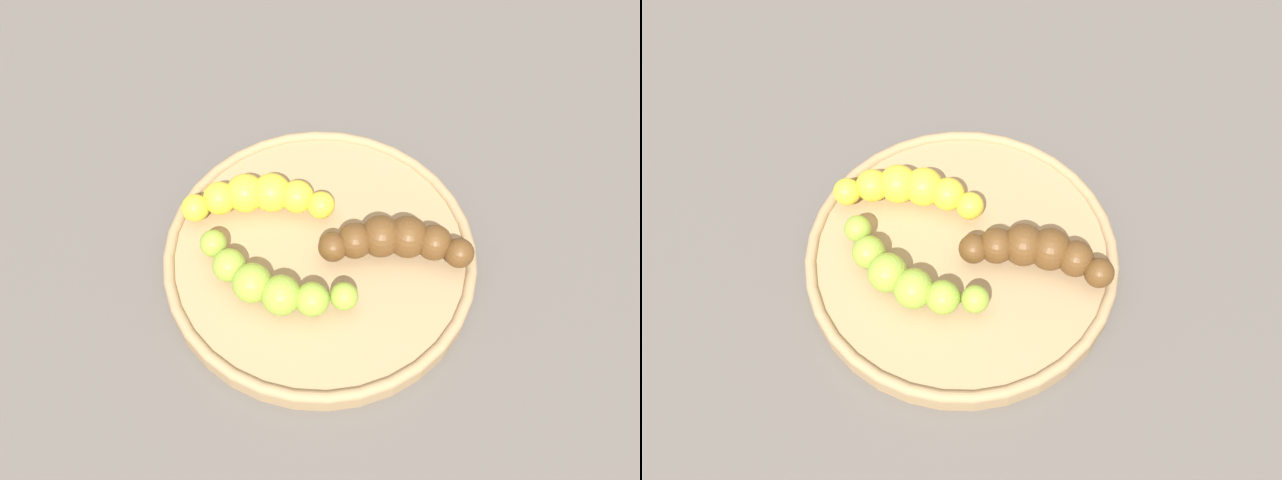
{
  "view_description": "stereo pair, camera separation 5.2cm",
  "coord_description": "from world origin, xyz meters",
  "views": [
    {
      "loc": [
        -0.16,
        0.27,
        0.54
      ],
      "look_at": [
        0.0,
        0.0,
        0.04
      ],
      "focal_mm": 39.2,
      "sensor_mm": 36.0,
      "label": 1
    },
    {
      "loc": [
        -0.21,
        0.24,
        0.54
      ],
      "look_at": [
        0.0,
        0.0,
        0.04
      ],
      "focal_mm": 39.2,
      "sensor_mm": 36.0,
      "label": 2
    }
  ],
  "objects": [
    {
      "name": "banana_overripe",
      "position": [
        -0.05,
        -0.03,
        0.04
      ],
      "size": [
        0.12,
        0.08,
        0.04
      ],
      "rotation": [
        0.0,
        0.0,
        5.23
      ],
      "color": "#593819",
      "rests_on": "fruit_bowl"
    },
    {
      "name": "banana_green",
      "position": [
        0.01,
        0.06,
        0.04
      ],
      "size": [
        0.14,
        0.06,
        0.03
      ],
      "rotation": [
        0.0,
        0.0,
        1.69
      ],
      "color": "#8CAD38",
      "rests_on": "fruit_bowl"
    },
    {
      "name": "ground_plane",
      "position": [
        0.0,
        0.0,
        0.0
      ],
      "size": [
        2.4,
        2.4,
        0.0
      ],
      "primitive_type": "plane",
      "color": "#56514C"
    },
    {
      "name": "fruit_bowl",
      "position": [
        0.0,
        0.0,
        0.01
      ],
      "size": [
        0.27,
        0.27,
        0.02
      ],
      "color": "#A08259",
      "rests_on": "ground_plane"
    },
    {
      "name": "banana_yellow",
      "position": [
        0.07,
        -0.01,
        0.04
      ],
      "size": [
        0.12,
        0.08,
        0.04
      ],
      "rotation": [
        0.0,
        0.0,
        5.29
      ],
      "color": "yellow",
      "rests_on": "fruit_bowl"
    }
  ]
}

